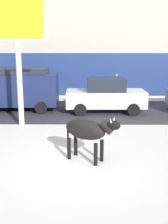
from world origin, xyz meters
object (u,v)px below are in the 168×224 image
object	(u,v)px
car_white_sedan	(106,95)
pedestrian_by_cars	(116,87)
billboard	(17,27)
car_navy_van	(16,88)
pedestrian_near_billboard	(6,87)
cow_black	(87,130)

from	to	relation	value
car_white_sedan	pedestrian_by_cars	bearing A→B (deg)	74.79
billboard	car_navy_van	xyz separation A→B (m)	(-0.97, 3.21, -3.07)
billboard	pedestrian_near_billboard	distance (m)	7.25
billboard	car_navy_van	bearing A→B (deg)	106.76
car_white_sedan	pedestrian_near_billboard	bearing A→B (deg)	152.86
cow_black	pedestrian_by_cars	world-z (taller)	pedestrian_by_cars
cow_black	pedestrian_near_billboard	world-z (taller)	pedestrian_near_billboard
billboard	car_navy_van	size ratio (longest dim) A/B	1.20
billboard	car_white_sedan	size ratio (longest dim) A/B	1.31
car_navy_van	car_white_sedan	distance (m)	4.95
car_navy_van	car_white_sedan	world-z (taller)	car_navy_van
cow_black	billboard	xyz separation A→B (m)	(-2.97, 3.96, 3.32)
car_white_sedan	pedestrian_near_billboard	distance (m)	7.00
pedestrian_by_cars	billboard	bearing A→B (deg)	-128.93
billboard	pedestrian_by_cars	bearing A→B (deg)	51.07
billboard	car_navy_van	distance (m)	4.54
cow_black	billboard	world-z (taller)	billboard
pedestrian_by_cars	car_navy_van	bearing A→B (deg)	-154.50
cow_black	car_white_sedan	size ratio (longest dim) A/B	0.43
car_white_sedan	pedestrian_by_cars	distance (m)	3.31
billboard	pedestrian_by_cars	xyz separation A→B (m)	(4.82, 5.96, -3.43)
car_white_sedan	billboard	bearing A→B (deg)	-144.92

